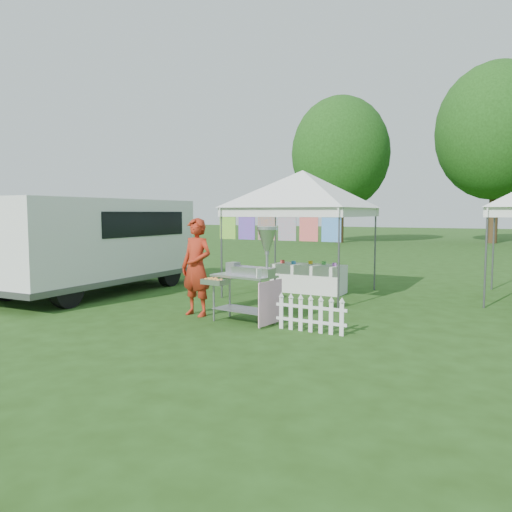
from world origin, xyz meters
The scene contains 9 objects.
ground centered at (0.00, 0.00, 0.00)m, with size 120.00×120.00×0.00m, color #224212.
canopy_main centered at (0.00, 3.49, 2.99)m, with size 4.24×4.24×3.45m.
tree_left centered at (-6.00, 24.00, 5.83)m, with size 6.40×6.40×9.53m.
tree_mid centered at (3.00, 28.00, 7.14)m, with size 7.60×7.60×11.52m.
donut_cart centered at (0.52, 0.00, 1.03)m, with size 1.34×0.83×1.75m.
vendor centered at (-0.77, 0.14, 0.94)m, with size 0.69×0.45×1.88m, color #A12613.
cargo_van centered at (-4.60, 1.35, 1.24)m, with size 2.36×5.61×2.31m.
picket_fence centered at (1.68, -0.09, 0.29)m, with size 1.26×0.04×0.56m.
display_table centered at (0.06, 3.78, 0.35)m, with size 1.80×0.70×0.70m, color white.
Camera 1 is at (4.74, -7.71, 1.99)m, focal length 35.00 mm.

